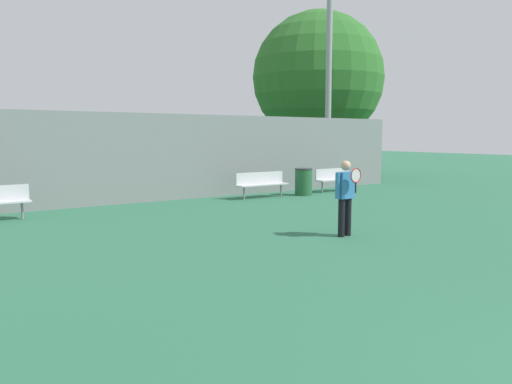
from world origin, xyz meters
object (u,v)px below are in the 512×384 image
(light_pole_near_left, at_px, (329,25))
(tennis_player, at_px, (346,194))
(trash_bin, at_px, (304,182))
(bench_adjacent_court, at_px, (261,182))
(tree_green_broad, at_px, (318,78))
(bench_courtside_near, at_px, (334,177))

(light_pole_near_left, bearing_deg, tennis_player, -130.75)
(light_pole_near_left, bearing_deg, trash_bin, -149.13)
(light_pole_near_left, bearing_deg, bench_adjacent_court, -162.94)
(tree_green_broad, bearing_deg, bench_adjacent_court, -143.00)
(tennis_player, xyz_separation_m, bench_courtside_near, (5.76, 6.37, -0.36))
(light_pole_near_left, bearing_deg, tree_green_broad, 52.62)
(bench_adjacent_court, bearing_deg, light_pole_near_left, 17.06)
(bench_adjacent_court, xyz_separation_m, trash_bin, (1.70, -0.23, -0.07))
(bench_adjacent_court, height_order, trash_bin, trash_bin)
(tennis_player, relative_size, light_pole_near_left, 0.14)
(tennis_player, relative_size, trash_bin, 1.66)
(bench_courtside_near, xyz_separation_m, bench_adjacent_court, (-3.41, 0.00, 0.00))
(trash_bin, bearing_deg, tree_green_broad, 45.13)
(light_pole_near_left, distance_m, tree_green_broad, 5.83)
(bench_adjacent_court, bearing_deg, tennis_player, -110.26)
(bench_adjacent_court, height_order, tree_green_broad, tree_green_broad)
(bench_courtside_near, xyz_separation_m, tree_green_broad, (4.28, 5.80, 4.52))
(bench_adjacent_court, bearing_deg, bench_courtside_near, -0.01)
(bench_courtside_near, height_order, light_pole_near_left, light_pole_near_left)
(tennis_player, bearing_deg, tree_green_broad, 47.01)
(tennis_player, xyz_separation_m, bench_adjacent_court, (2.35, 6.37, -0.36))
(bench_courtside_near, height_order, bench_adjacent_court, same)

